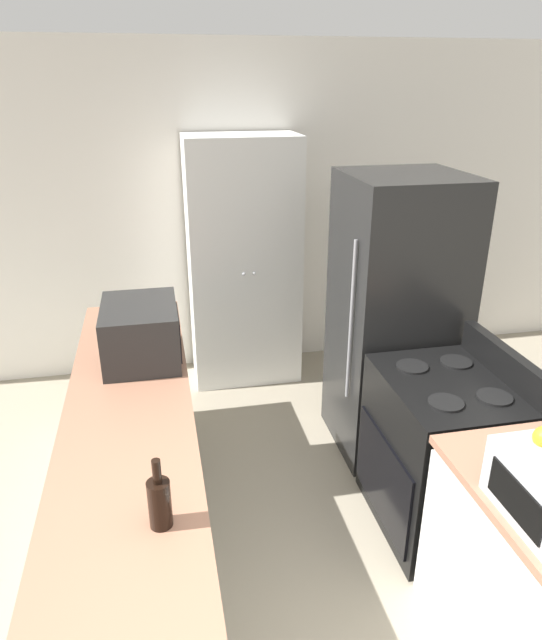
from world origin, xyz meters
TOP-DOWN VIEW (x-y plane):
  - wall_back at (0.00, 3.60)m, footprint 7.00×0.06m
  - counter_left at (-0.80, 1.45)m, footprint 0.60×2.69m
  - counter_right at (0.80, 0.52)m, footprint 0.60×0.85m
  - pantry_cabinet at (0.05, 3.30)m, footprint 0.85×0.52m
  - stove at (0.82, 1.36)m, footprint 0.66×0.79m
  - refrigerator at (0.85, 2.15)m, footprint 0.73×0.72m
  - microwave at (-0.72, 1.95)m, footprint 0.41×0.52m
  - wine_bottle at (-0.66, 0.64)m, footprint 0.08×0.08m

SIDE VIEW (x-z plane):
  - counter_left at x=-0.80m, z-range -0.01..0.87m
  - counter_right at x=0.80m, z-range -0.01..0.87m
  - stove at x=0.82m, z-range -0.07..0.98m
  - refrigerator at x=0.85m, z-range 0.00..1.81m
  - pantry_cabinet at x=0.05m, z-range 0.00..1.94m
  - wine_bottle at x=-0.66m, z-range 0.85..1.12m
  - microwave at x=-0.72m, z-range 0.89..1.20m
  - wall_back at x=0.00m, z-range 0.00..2.60m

